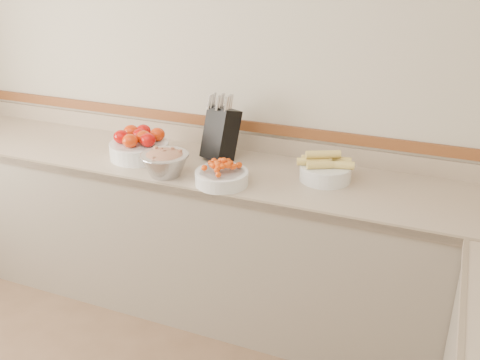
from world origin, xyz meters
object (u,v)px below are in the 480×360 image
at_px(cherry_tomato_bowl, 222,175).
at_px(tomato_bowl, 139,145).
at_px(rhubarb_bowl, 165,162).
at_px(corn_bowl, 325,169).
at_px(knife_block, 221,133).

bearing_deg(cherry_tomato_bowl, tomato_bowl, 164.10).
relative_size(tomato_bowl, rhubarb_bowl, 1.30).
bearing_deg(corn_bowl, cherry_tomato_bowl, -151.47).
relative_size(knife_block, rhubarb_bowl, 1.49).
bearing_deg(cherry_tomato_bowl, knife_block, 114.90).
distance_m(cherry_tomato_bowl, rhubarb_bowl, 0.32).
bearing_deg(rhubarb_bowl, corn_bowl, 18.38).
distance_m(tomato_bowl, corn_bowl, 1.06).
xyz_separation_m(knife_block, tomato_bowl, (-0.44, -0.15, -0.08)).
height_order(knife_block, tomato_bowl, knife_block).
bearing_deg(knife_block, corn_bowl, -6.14).
xyz_separation_m(tomato_bowl, rhubarb_bowl, (0.27, -0.18, 0.00)).
xyz_separation_m(knife_block, cherry_tomato_bowl, (0.15, -0.32, -0.11)).
height_order(tomato_bowl, rhubarb_bowl, tomato_bowl).
xyz_separation_m(cherry_tomato_bowl, rhubarb_bowl, (-0.32, -0.01, 0.03)).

